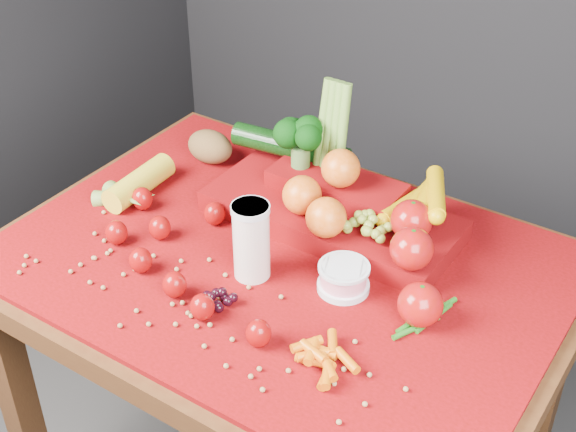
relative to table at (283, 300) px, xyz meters
The scene contains 12 objects.
table is the anchor object (origin of this frame).
red_cloth 0.10m from the table, ahead, with size 1.05×0.75×0.01m, color maroon.
milk_glass 0.20m from the table, 105.63° to the right, with size 0.07×0.07×0.16m.
yogurt_bowl 0.20m from the table, ahead, with size 0.10×0.10×0.05m.
strawberry_scatter 0.25m from the table, 140.91° to the right, with size 0.48×0.28×0.05m.
dark_grape_cluster 0.22m from the table, 96.06° to the right, with size 0.06×0.05×0.03m, color black, non-canonical shape.
soybean_scatter 0.23m from the table, 90.00° to the right, with size 0.84×0.24×0.01m, color olive, non-canonical shape.
corn_ear 0.40m from the table, behind, with size 0.19×0.24×0.06m.
potato 0.43m from the table, 148.06° to the left, with size 0.11×0.08×0.08m, color brown.
baby_carrot_pile 0.30m from the table, 41.84° to the right, with size 0.17×0.17×0.03m, color #C65706, non-canonical shape.
green_bean_pile 0.33m from the table, ahead, with size 0.14×0.12×0.01m, color #1C5C15, non-canonical shape.
produce_mound 0.23m from the table, 74.27° to the left, with size 0.62×0.36×0.27m.
Camera 1 is at (0.69, -1.02, 1.71)m, focal length 50.00 mm.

